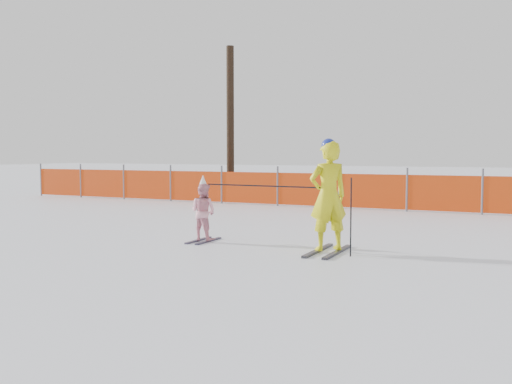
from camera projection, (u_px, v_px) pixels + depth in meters
ground at (243, 254)px, 9.48m from camera, size 120.00×120.00×0.00m
adult at (328, 196)px, 9.55m from camera, size 0.79×1.40×1.92m
child at (203, 211)px, 10.76m from camera, size 0.56×0.89×1.26m
ski_poles at (292, 197)px, 9.79m from camera, size 2.84×0.36×1.28m
safety_fence at (240, 187)px, 18.46m from camera, size 17.53×0.06×1.25m
tree_trunks at (444, 115)px, 17.59m from camera, size 13.33×1.30×5.87m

